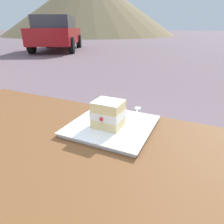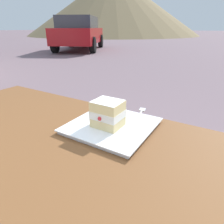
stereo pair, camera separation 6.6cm
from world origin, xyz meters
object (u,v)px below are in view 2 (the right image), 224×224
(cake_slice, at_px, (108,114))
(patio_table, at_px, (17,216))
(dessert_fork, at_px, (139,115))
(parked_car_near, at_px, (80,33))
(dessert_plate, at_px, (112,126))

(cake_slice, bearing_deg, patio_table, -96.03)
(dessert_fork, distance_m, parked_car_near, 9.72)
(patio_table, distance_m, parked_car_near, 10.05)
(cake_slice, bearing_deg, dessert_fork, 74.64)
(dessert_plate, bearing_deg, patio_table, -96.48)
(patio_table, bearing_deg, dessert_fork, 80.89)
(parked_car_near, bearing_deg, cake_slice, -49.52)
(dessert_fork, bearing_deg, cake_slice, -105.36)
(patio_table, bearing_deg, dessert_plate, 83.52)
(dessert_plate, bearing_deg, cake_slice, -104.68)
(patio_table, height_order, parked_car_near, parked_car_near)
(cake_slice, xyz_separation_m, dessert_fork, (0.04, 0.16, -0.06))
(dessert_plate, height_order, parked_car_near, parked_car_near)
(parked_car_near, bearing_deg, patio_table, -50.93)
(dessert_fork, bearing_deg, patio_table, -99.11)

